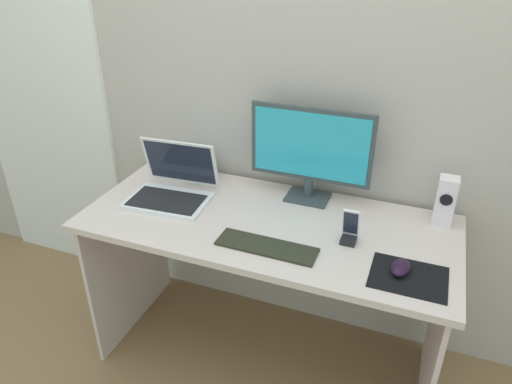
{
  "coord_description": "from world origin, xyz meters",
  "views": [
    {
      "loc": [
        0.54,
        -1.51,
        1.75
      ],
      "look_at": [
        -0.04,
        -0.02,
        0.88
      ],
      "focal_mm": 33.31,
      "sensor_mm": 36.0,
      "label": 1
    }
  ],
  "objects_px": {
    "laptop": "(172,188)",
    "phone_in_dock": "(350,231)",
    "monitor": "(310,150)",
    "speaker_right": "(445,201)",
    "mouse": "(401,268)",
    "fishbowl": "(200,164)",
    "keyboard_external": "(267,247)"
  },
  "relations": [
    {
      "from": "keyboard_external",
      "to": "mouse",
      "type": "xyz_separation_m",
      "value": [
        0.47,
        0.03,
        0.02
      ]
    },
    {
      "from": "speaker_right",
      "to": "phone_in_dock",
      "type": "height_order",
      "value": "speaker_right"
    },
    {
      "from": "monitor",
      "to": "speaker_right",
      "type": "bearing_deg",
      "value": -0.14
    },
    {
      "from": "monitor",
      "to": "keyboard_external",
      "type": "distance_m",
      "value": 0.46
    },
    {
      "from": "speaker_right",
      "to": "keyboard_external",
      "type": "xyz_separation_m",
      "value": [
        -0.58,
        -0.41,
        -0.09
      ]
    },
    {
      "from": "monitor",
      "to": "mouse",
      "type": "relative_size",
      "value": 5.09
    },
    {
      "from": "speaker_right",
      "to": "laptop",
      "type": "relative_size",
      "value": 0.55
    },
    {
      "from": "monitor",
      "to": "mouse",
      "type": "height_order",
      "value": "monitor"
    },
    {
      "from": "speaker_right",
      "to": "mouse",
      "type": "height_order",
      "value": "speaker_right"
    },
    {
      "from": "fishbowl",
      "to": "phone_in_dock",
      "type": "bearing_deg",
      "value": -19.66
    },
    {
      "from": "phone_in_dock",
      "to": "fishbowl",
      "type": "bearing_deg",
      "value": 160.34
    },
    {
      "from": "keyboard_external",
      "to": "phone_in_dock",
      "type": "relative_size",
      "value": 2.69
    },
    {
      "from": "monitor",
      "to": "speaker_right",
      "type": "relative_size",
      "value": 2.57
    },
    {
      "from": "fishbowl",
      "to": "keyboard_external",
      "type": "distance_m",
      "value": 0.63
    },
    {
      "from": "speaker_right",
      "to": "mouse",
      "type": "bearing_deg",
      "value": -106.73
    },
    {
      "from": "fishbowl",
      "to": "mouse",
      "type": "height_order",
      "value": "fishbowl"
    },
    {
      "from": "laptop",
      "to": "phone_in_dock",
      "type": "bearing_deg",
      "value": -4.33
    },
    {
      "from": "laptop",
      "to": "fishbowl",
      "type": "bearing_deg",
      "value": 82.14
    },
    {
      "from": "laptop",
      "to": "fishbowl",
      "type": "height_order",
      "value": "laptop"
    },
    {
      "from": "speaker_right",
      "to": "mouse",
      "type": "distance_m",
      "value": 0.41
    },
    {
      "from": "fishbowl",
      "to": "keyboard_external",
      "type": "bearing_deg",
      "value": -40.89
    },
    {
      "from": "mouse",
      "to": "phone_in_dock",
      "type": "relative_size",
      "value": 0.73
    },
    {
      "from": "monitor",
      "to": "laptop",
      "type": "bearing_deg",
      "value": -159.51
    },
    {
      "from": "fishbowl",
      "to": "mouse",
      "type": "distance_m",
      "value": 1.02
    },
    {
      "from": "fishbowl",
      "to": "keyboard_external",
      "type": "relative_size",
      "value": 0.42
    },
    {
      "from": "monitor",
      "to": "fishbowl",
      "type": "distance_m",
      "value": 0.54
    },
    {
      "from": "speaker_right",
      "to": "mouse",
      "type": "relative_size",
      "value": 1.98
    },
    {
      "from": "laptop",
      "to": "phone_in_dock",
      "type": "height_order",
      "value": "laptop"
    },
    {
      "from": "monitor",
      "to": "mouse",
      "type": "xyz_separation_m",
      "value": [
        0.43,
        -0.38,
        -0.2
      ]
    },
    {
      "from": "monitor",
      "to": "keyboard_external",
      "type": "height_order",
      "value": "monitor"
    },
    {
      "from": "mouse",
      "to": "speaker_right",
      "type": "bearing_deg",
      "value": 81.88
    },
    {
      "from": "speaker_right",
      "to": "phone_in_dock",
      "type": "bearing_deg",
      "value": -140.13
    }
  ]
}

